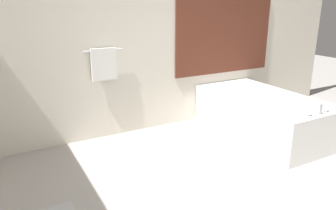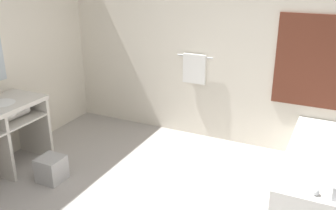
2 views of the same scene
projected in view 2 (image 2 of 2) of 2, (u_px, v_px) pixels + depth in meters
wall_back_with_blinds at (223, 43)px, 4.81m from camera, size 7.40×0.13×2.70m
bathtub at (335, 177)px, 3.77m from camera, size 0.97×1.81×0.65m
waste_bin at (51, 169)px, 4.20m from camera, size 0.27×0.27×0.28m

